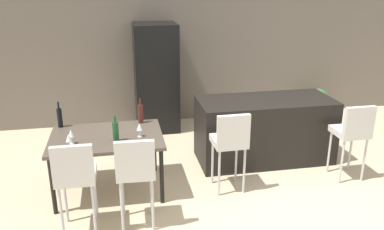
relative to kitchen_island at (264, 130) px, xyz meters
name	(u,v)px	position (x,y,z in m)	size (l,w,h in m)	color
ground_plane	(254,183)	(-0.37, -0.69, -0.46)	(10.00, 10.00, 0.00)	#C6B28E
back_wall	(209,41)	(-0.37, 1.98, 0.99)	(10.00, 0.12, 2.90)	#665B51
kitchen_island	(264,130)	(0.00, 0.00, 0.00)	(1.93, 0.83, 0.92)	black
bar_chair_left	(230,139)	(-0.75, -0.80, 0.24)	(0.41, 0.41, 1.05)	beige
bar_chair_middle	(353,130)	(0.89, -0.80, 0.24)	(0.40, 0.40, 1.05)	beige
dining_table	(107,141)	(-2.23, -0.50, 0.22)	(1.35, 0.97, 0.74)	#4C4238
dining_chair_near	(75,174)	(-2.54, -1.35, 0.24)	(0.41, 0.41, 1.05)	beige
dining_chair_far	(136,168)	(-1.93, -1.35, 0.24)	(0.42, 0.42, 1.05)	beige
wine_bottle_left	(116,131)	(-2.11, -0.68, 0.40)	(0.07, 0.07, 0.31)	#194723
wine_bottle_end	(60,117)	(-2.81, -0.08, 0.41)	(0.07, 0.07, 0.34)	black
wine_bottle_near	(141,113)	(-1.78, -0.12, 0.41)	(0.07, 0.07, 0.33)	#471E19
wine_glass_middle	(71,134)	(-2.62, -0.66, 0.40)	(0.07, 0.07, 0.17)	silver
wine_glass_right	(69,138)	(-2.63, -0.79, 0.40)	(0.07, 0.07, 0.17)	silver
wine_glass_far	(139,127)	(-1.83, -0.59, 0.40)	(0.07, 0.07, 0.17)	silver
refrigerator	(156,78)	(-1.40, 1.54, 0.46)	(0.72, 0.68, 1.84)	black
potted_plant	(318,101)	(1.65, 1.53, -0.13)	(0.36, 0.36, 0.56)	#38383D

